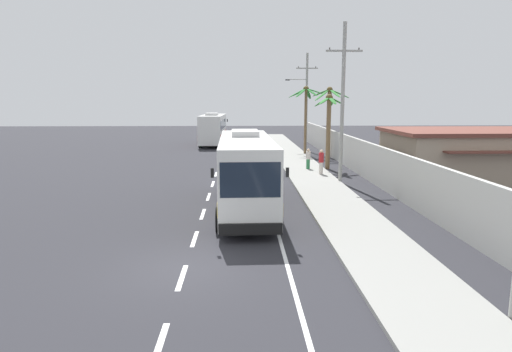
{
  "coord_description": "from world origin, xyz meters",
  "views": [
    {
      "loc": [
        1.84,
        -13.73,
        5.42
      ],
      "look_at": [
        2.59,
        7.76,
        1.7
      ],
      "focal_mm": 30.97,
      "sensor_mm": 36.0,
      "label": 1
    }
  ],
  "objects_px": {
    "pedestrian_near_kerb": "(321,161)",
    "palm_second": "(306,103)",
    "roadside_building": "(473,156)",
    "coach_bus_far_lane": "(213,128)",
    "utility_pole_mid": "(343,102)",
    "coach_bus_foreground": "(246,170)",
    "motorcycle_beside_bus": "(277,167)",
    "utility_pole_far": "(306,100)",
    "palm_third": "(329,120)",
    "pedestrian_midwalk": "(308,158)",
    "palm_nearest": "(329,110)"
  },
  "relations": [
    {
      "from": "pedestrian_near_kerb",
      "to": "utility_pole_far",
      "type": "bearing_deg",
      "value": -75.43
    },
    {
      "from": "coach_bus_foreground",
      "to": "pedestrian_midwalk",
      "type": "distance_m",
      "value": 13.19
    },
    {
      "from": "pedestrian_near_kerb",
      "to": "palm_second",
      "type": "distance_m",
      "value": 13.09
    },
    {
      "from": "pedestrian_midwalk",
      "to": "utility_pole_far",
      "type": "height_order",
      "value": "utility_pole_far"
    },
    {
      "from": "utility_pole_mid",
      "to": "palm_third",
      "type": "xyz_separation_m",
      "value": [
        0.31,
        5.86,
        -1.42
      ]
    },
    {
      "from": "pedestrian_midwalk",
      "to": "palm_third",
      "type": "relative_size",
      "value": 0.27
    },
    {
      "from": "pedestrian_midwalk",
      "to": "palm_nearest",
      "type": "xyz_separation_m",
      "value": [
        3.1,
        7.84,
        3.49
      ]
    },
    {
      "from": "coach_bus_far_lane",
      "to": "utility_pole_mid",
      "type": "distance_m",
      "value": 27.41
    },
    {
      "from": "coach_bus_far_lane",
      "to": "utility_pole_mid",
      "type": "relative_size",
      "value": 1.04
    },
    {
      "from": "coach_bus_foreground",
      "to": "palm_third",
      "type": "relative_size",
      "value": 1.85
    },
    {
      "from": "palm_third",
      "to": "roadside_building",
      "type": "xyz_separation_m",
      "value": [
        8.6,
        -5.79,
        -2.13
      ]
    },
    {
      "from": "coach_bus_far_lane",
      "to": "pedestrian_midwalk",
      "type": "bearing_deg",
      "value": -67.04
    },
    {
      "from": "pedestrian_near_kerb",
      "to": "pedestrian_midwalk",
      "type": "height_order",
      "value": "pedestrian_near_kerb"
    },
    {
      "from": "coach_bus_foreground",
      "to": "palm_second",
      "type": "xyz_separation_m",
      "value": [
        6.13,
        22.09,
        3.1
      ]
    },
    {
      "from": "coach_bus_foreground",
      "to": "utility_pole_mid",
      "type": "bearing_deg",
      "value": 48.08
    },
    {
      "from": "utility_pole_far",
      "to": "palm_second",
      "type": "relative_size",
      "value": 1.52
    },
    {
      "from": "coach_bus_far_lane",
      "to": "palm_third",
      "type": "xyz_separation_m",
      "value": [
        10.23,
        -19.47,
        1.86
      ]
    },
    {
      "from": "palm_third",
      "to": "roadside_building",
      "type": "height_order",
      "value": "palm_third"
    },
    {
      "from": "palm_second",
      "to": "palm_third",
      "type": "relative_size",
      "value": 1.15
    },
    {
      "from": "coach_bus_foreground",
      "to": "motorcycle_beside_bus",
      "type": "distance_m",
      "value": 9.97
    },
    {
      "from": "coach_bus_far_lane",
      "to": "pedestrian_near_kerb",
      "type": "height_order",
      "value": "coach_bus_far_lane"
    },
    {
      "from": "palm_nearest",
      "to": "roadside_building",
      "type": "distance_m",
      "value": 14.99
    },
    {
      "from": "pedestrian_near_kerb",
      "to": "pedestrian_midwalk",
      "type": "xyz_separation_m",
      "value": [
        -0.56,
        2.52,
        -0.12
      ]
    },
    {
      "from": "motorcycle_beside_bus",
      "to": "utility_pole_far",
      "type": "bearing_deg",
      "value": 75.01
    },
    {
      "from": "coach_bus_far_lane",
      "to": "coach_bus_foreground",
      "type": "bearing_deg",
      "value": -83.66
    },
    {
      "from": "coach_bus_foreground",
      "to": "pedestrian_midwalk",
      "type": "xyz_separation_m",
      "value": [
        4.96,
        12.17,
        -1.05
      ]
    },
    {
      "from": "coach_bus_foreground",
      "to": "motorcycle_beside_bus",
      "type": "bearing_deg",
      "value": 76.11
    },
    {
      "from": "palm_second",
      "to": "roadside_building",
      "type": "distance_m",
      "value": 17.84
    },
    {
      "from": "palm_second",
      "to": "roadside_building",
      "type": "xyz_separation_m",
      "value": [
        9.09,
        -14.97,
        -3.35
      ]
    },
    {
      "from": "coach_bus_foreground",
      "to": "pedestrian_midwalk",
      "type": "relative_size",
      "value": 6.9
    },
    {
      "from": "pedestrian_near_kerb",
      "to": "pedestrian_midwalk",
      "type": "bearing_deg",
      "value": -58.82
    },
    {
      "from": "pedestrian_near_kerb",
      "to": "pedestrian_midwalk",
      "type": "relative_size",
      "value": 1.13
    },
    {
      "from": "palm_nearest",
      "to": "coach_bus_far_lane",
      "type": "bearing_deg",
      "value": 133.29
    },
    {
      "from": "pedestrian_near_kerb",
      "to": "palm_third",
      "type": "height_order",
      "value": "palm_third"
    },
    {
      "from": "palm_third",
      "to": "motorcycle_beside_bus",
      "type": "bearing_deg",
      "value": -142.09
    },
    {
      "from": "coach_bus_foreground",
      "to": "motorcycle_beside_bus",
      "type": "xyz_separation_m",
      "value": [
        2.37,
        9.59,
        -1.36
      ]
    },
    {
      "from": "pedestrian_midwalk",
      "to": "palm_third",
      "type": "bearing_deg",
      "value": 49.03
    },
    {
      "from": "utility_pole_mid",
      "to": "utility_pole_far",
      "type": "relative_size",
      "value": 1.0
    },
    {
      "from": "motorcycle_beside_bus",
      "to": "utility_pole_far",
      "type": "distance_m",
      "value": 17.36
    },
    {
      "from": "motorcycle_beside_bus",
      "to": "utility_pole_mid",
      "type": "distance_m",
      "value": 6.62
    },
    {
      "from": "coach_bus_foreground",
      "to": "pedestrian_near_kerb",
      "type": "height_order",
      "value": "coach_bus_foreground"
    },
    {
      "from": "palm_third",
      "to": "palm_nearest",
      "type": "bearing_deg",
      "value": 78.61
    },
    {
      "from": "pedestrian_near_kerb",
      "to": "roadside_building",
      "type": "height_order",
      "value": "roadside_building"
    },
    {
      "from": "coach_bus_foreground",
      "to": "palm_second",
      "type": "height_order",
      "value": "palm_second"
    },
    {
      "from": "pedestrian_midwalk",
      "to": "roadside_building",
      "type": "relative_size",
      "value": 0.14
    },
    {
      "from": "palm_nearest",
      "to": "palm_second",
      "type": "relative_size",
      "value": 0.98
    },
    {
      "from": "coach_bus_foreground",
      "to": "coach_bus_far_lane",
      "type": "xyz_separation_m",
      "value": [
        -3.6,
        32.38,
        0.02
      ]
    },
    {
      "from": "utility_pole_far",
      "to": "palm_nearest",
      "type": "relative_size",
      "value": 1.55
    },
    {
      "from": "motorcycle_beside_bus",
      "to": "roadside_building",
      "type": "height_order",
      "value": "roadside_building"
    },
    {
      "from": "coach_bus_foreground",
      "to": "roadside_building",
      "type": "distance_m",
      "value": 16.81
    }
  ]
}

